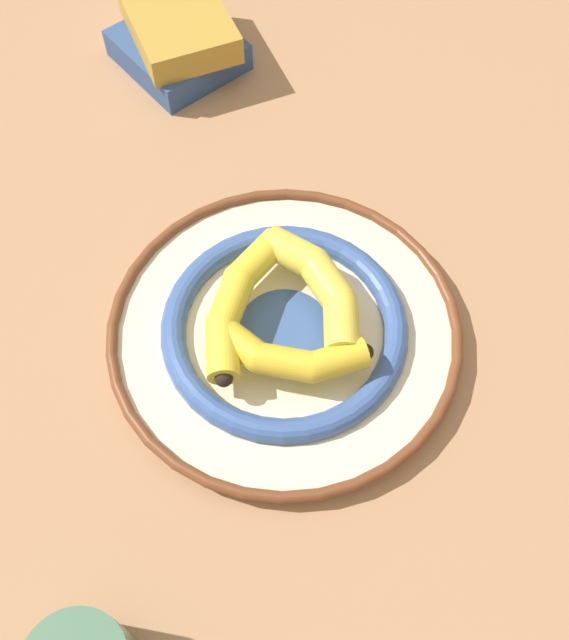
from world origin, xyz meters
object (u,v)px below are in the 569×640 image
(decorative_bowl, at_px, (284,330))
(banana_b, at_px, (322,288))
(banana_a, at_px, (284,355))
(banana_c, at_px, (239,299))
(book_stack, at_px, (178,38))

(decorative_bowl, distance_m, banana_b, 0.06)
(decorative_bowl, relative_size, banana_a, 2.46)
(banana_b, height_order, banana_c, banana_b)
(decorative_bowl, height_order, banana_a, banana_a)
(decorative_bowl, height_order, banana_c, banana_c)
(banana_b, distance_m, banana_c, 0.09)
(banana_a, relative_size, book_stack, 0.79)
(decorative_bowl, height_order, book_stack, book_stack)
(decorative_bowl, relative_size, banana_c, 2.09)
(banana_a, height_order, banana_c, banana_c)
(decorative_bowl, relative_size, book_stack, 1.95)
(banana_b, distance_m, book_stack, 0.45)
(banana_a, relative_size, banana_b, 0.86)
(decorative_bowl, bearing_deg, banana_a, -134.80)
(banana_b, bearing_deg, book_stack, -4.84)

